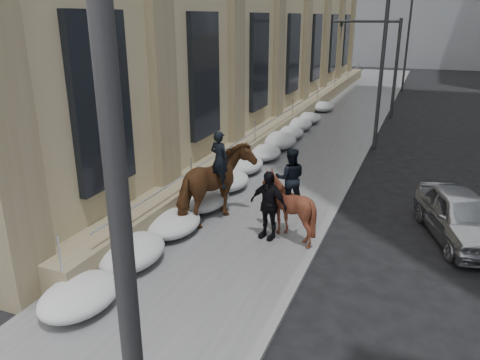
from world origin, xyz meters
name	(u,v)px	position (x,y,z in m)	size (l,w,h in m)	color
ground	(183,280)	(0.00, 0.00, 0.00)	(140.00, 140.00, 0.00)	black
sidewalk	(294,164)	(0.00, 10.00, 0.06)	(5.00, 80.00, 0.12)	#57575A
curb	(355,171)	(2.62, 10.00, 0.06)	(0.24, 80.00, 0.12)	slate
streetlight_near	(103,217)	(2.74, -6.00, 4.58)	(1.71, 0.24, 8.00)	#2D2D30
streetlight_mid	(380,51)	(2.74, 14.00, 4.58)	(1.71, 0.24, 8.00)	#2D2D30
streetlight_far	(406,36)	(2.74, 34.00, 4.58)	(1.71, 0.24, 8.00)	#2D2D30
traffic_signal	(382,52)	(2.07, 22.00, 4.00)	(4.10, 0.22, 6.00)	#2D2D30
snow_bank	(247,163)	(-1.42, 8.11, 0.47)	(1.70, 18.10, 0.76)	silver
mounted_horse_left	(216,184)	(-0.57, 3.22, 1.32)	(1.89, 2.97, 2.81)	#472A15
mounted_horse_right	(288,201)	(1.74, 3.07, 1.17)	(1.93, 2.04, 2.58)	#4B2115
pedestrian	(268,205)	(1.25, 2.75, 1.11)	(1.16, 0.48, 1.99)	black
car_silver	(461,216)	(6.31, 4.93, 0.71)	(1.68, 4.17, 1.42)	#A2A4AA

